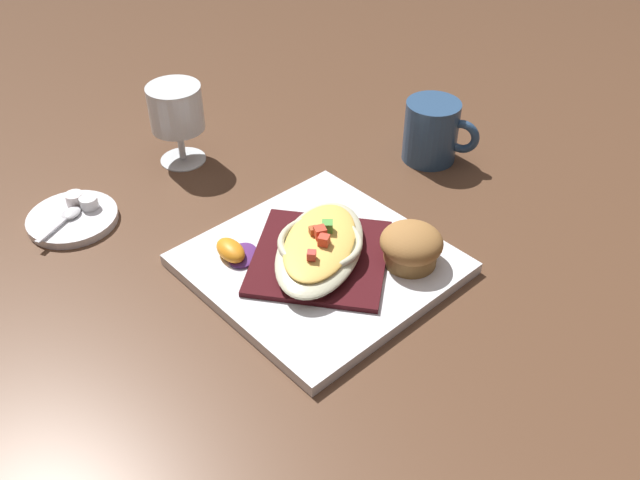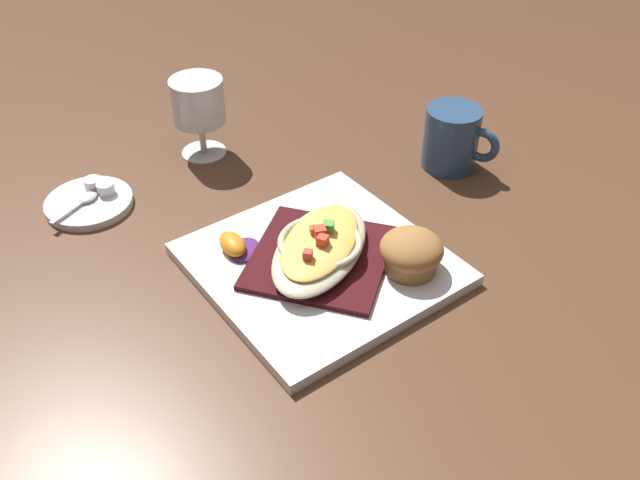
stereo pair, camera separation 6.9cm
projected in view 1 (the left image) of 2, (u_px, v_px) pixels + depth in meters
ground_plane at (320, 269)px, 0.83m from camera, size 2.60×2.60×0.00m
square_plate at (320, 264)px, 0.83m from camera, size 0.32×0.32×0.01m
folded_napkin at (320, 257)px, 0.82m from camera, size 0.22×0.21×0.01m
gratin_dish at (320, 245)px, 0.81m from camera, size 0.21×0.16×0.04m
muffin at (411, 246)px, 0.80m from camera, size 0.07×0.07×0.05m
orange_garnish at (234, 252)px, 0.82m from camera, size 0.06×0.07×0.02m
coffee_mug at (432, 135)px, 1.00m from camera, size 0.08×0.11×0.09m
stemmed_glass at (176, 112)px, 0.97m from camera, size 0.08×0.08×0.12m
creamer_saucer at (73, 219)px, 0.90m from camera, size 0.12×0.12×0.01m
spoon at (68, 216)px, 0.89m from camera, size 0.08×0.03×0.01m
creamer_cup_0 at (89, 203)px, 0.91m from camera, size 0.02×0.02×0.02m
creamer_cup_1 at (75, 199)px, 0.91m from camera, size 0.02×0.02×0.02m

